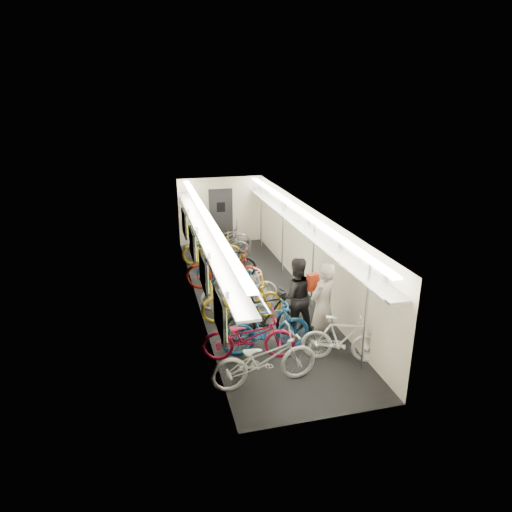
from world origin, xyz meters
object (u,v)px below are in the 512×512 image
passenger_mid (296,296)px  bicycle_0 (264,359)px  backpack (313,282)px  passenger_near (322,306)px  bicycle_1 (266,328)px

passenger_mid → bicycle_0: bearing=56.8°
backpack → passenger_near: bearing=-104.5°
passenger_mid → backpack: bearing=150.9°
passenger_near → passenger_mid: 0.82m
bicycle_1 → backpack: backpack is taller
bicycle_1 → passenger_near: bearing=-93.2°
passenger_near → backpack: passenger_near is taller
bicycle_1 → passenger_near: passenger_near is taller
bicycle_0 → bicycle_1: bicycle_1 is taller
bicycle_0 → bicycle_1: size_ratio=1.07×
bicycle_0 → bicycle_1: (0.33, 1.07, 0.04)m
bicycle_1 → backpack: bearing=-67.6°
backpack → bicycle_0: bearing=-150.0°
bicycle_0 → bicycle_1: bearing=-21.2°
bicycle_1 → backpack: size_ratio=5.03×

